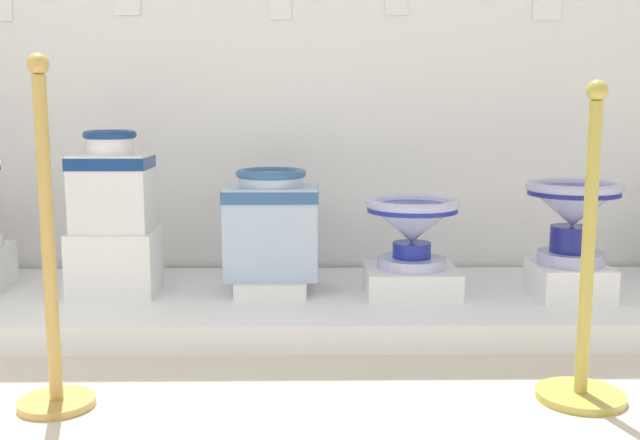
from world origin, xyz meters
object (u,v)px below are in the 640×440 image
info_placard_fourth (397,1)px  antique_toilet_leftmost (271,221)px  antique_toilet_pale_glazed (412,223)px  antique_toilet_central_ornate (112,182)px  plinth_block_pale_glazed (411,280)px  info_placard_third (280,3)px  plinth_block_leftmost (272,282)px  antique_toilet_slender_white (573,209)px  plinth_block_central_ornate (115,263)px  info_placard_fifth (547,5)px  plinth_block_slender_white (569,280)px  stanchion_post_near_right (585,315)px  stanchion_post_near_left (51,296)px

info_placard_fourth → antique_toilet_leftmost: bearing=-141.5°
antique_toilet_leftmost → antique_toilet_pale_glazed: (0.60, -0.07, 0.00)m
antique_toilet_central_ornate → info_placard_fourth: bearing=22.6°
plinth_block_pale_glazed → info_placard_third: bearing=137.0°
plinth_block_leftmost → antique_toilet_slender_white: antique_toilet_slender_white is taller
plinth_block_central_ornate → antique_toilet_slender_white: (1.93, -0.08, 0.24)m
plinth_block_pale_glazed → info_placard_third: (-0.57, 0.53, 1.23)m
antique_toilet_central_ornate → plinth_block_leftmost: size_ratio=1.08×
antique_toilet_leftmost → info_placard_fifth: info_placard_fifth is taller
plinth_block_slender_white → info_placard_third: (-1.23, 0.60, 1.21)m
stanchion_post_near_right → plinth_block_slender_white: bearing=73.5°
antique_toilet_slender_white → info_placard_third: info_placard_third is taller
plinth_block_central_ornate → plinth_block_pale_glazed: plinth_block_central_ornate is taller
antique_toilet_leftmost → stanchion_post_near_left: 1.19m
info_placard_fifth → stanchion_post_near_right: size_ratio=0.15×
plinth_block_central_ornate → stanchion_post_near_right: size_ratio=0.36×
antique_toilet_pale_glazed → plinth_block_slender_white: 0.71m
plinth_block_leftmost → info_placard_fifth: info_placard_fifth is taller
antique_toilet_leftmost → antique_toilet_slender_white: antique_toilet_leftmost is taller
plinth_block_central_ornate → info_placard_third: (0.70, 0.52, 1.15)m
antique_toilet_leftmost → stanchion_post_near_right: bearing=-44.4°
antique_toilet_slender_white → stanchion_post_near_left: stanchion_post_near_left is taller
antique_toilet_leftmost → stanchion_post_near_right: (1.01, -0.99, -0.14)m
antique_toilet_leftmost → plinth_block_slender_white: antique_toilet_leftmost is taller
plinth_block_pale_glazed → info_placard_third: size_ratio=2.48×
plinth_block_pale_glazed → antique_toilet_leftmost: bearing=173.3°
antique_toilet_leftmost → plinth_block_pale_glazed: antique_toilet_leftmost is taller
info_placard_third → stanchion_post_near_right: (0.98, -1.45, -1.12)m
plinth_block_central_ornate → antique_toilet_pale_glazed: (1.27, -0.01, 0.17)m
stanchion_post_near_left → stanchion_post_near_right: 1.62m
info_placard_third → stanchion_post_near_left: 1.92m
plinth_block_pale_glazed → stanchion_post_near_left: 1.55m
plinth_block_pale_glazed → stanchion_post_near_right: size_ratio=0.40×
plinth_block_central_ornate → plinth_block_slender_white: (1.93, -0.08, -0.07)m
antique_toilet_central_ornate → info_placard_third: info_placard_third is taller
antique_toilet_pale_glazed → stanchion_post_near_right: size_ratio=0.41×
antique_toilet_slender_white → info_placard_fifth: size_ratio=2.75×
antique_toilet_central_ornate → plinth_block_leftmost: bearing=4.9°
plinth_block_leftmost → info_placard_third: (0.03, 0.46, 1.25)m
info_placard_third → stanchion_post_near_right: 2.08m
antique_toilet_central_ornate → info_placard_third: (0.70, 0.52, 0.80)m
info_placard_third → info_placard_fifth: size_ratio=1.10×
antique_toilet_central_ornate → plinth_block_pale_glazed: antique_toilet_central_ornate is taller
antique_toilet_slender_white → info_placard_fourth: (-0.68, 0.60, 0.92)m
plinth_block_slender_white → info_placard_fourth: size_ratio=2.62×
info_placard_fourth → plinth_block_central_ornate: bearing=-157.4°
plinth_block_leftmost → antique_toilet_pale_glazed: (0.60, -0.07, 0.27)m
antique_toilet_central_ornate → info_placard_third: bearing=36.8°
info_placard_fifth → stanchion_post_near_left: 2.63m
plinth_block_central_ornate → info_placard_fifth: bearing=14.8°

